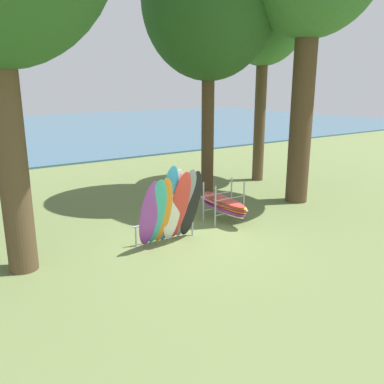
# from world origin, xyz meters

# --- Properties ---
(ground_plane) EXTENTS (80.00, 80.00, 0.00)m
(ground_plane) POSITION_xyz_m (0.00, 0.00, 0.00)
(ground_plane) COLOR olive
(tree_far_left_back) EXTENTS (3.51, 3.51, 8.86)m
(tree_far_left_back) POSITION_xyz_m (6.53, 4.65, 6.74)
(tree_far_left_back) COLOR brown
(tree_far_left_back) RESTS_ON ground
(tree_far_right_back) EXTENTS (4.62, 4.62, 9.52)m
(tree_far_right_back) POSITION_xyz_m (3.18, 3.84, 6.82)
(tree_far_right_back) COLOR #4C3823
(tree_far_right_back) RESTS_ON ground
(leaning_board_pile) EXTENTS (1.84, 0.94, 2.21)m
(leaning_board_pile) POSITION_xyz_m (-0.52, 0.39, 1.00)
(leaning_board_pile) COLOR purple
(leaning_board_pile) RESTS_ON ground
(board_storage_rack) EXTENTS (1.15, 2.13, 1.25)m
(board_storage_rack) POSITION_xyz_m (1.78, 1.10, 0.55)
(board_storage_rack) COLOR #9EA0A5
(board_storage_rack) RESTS_ON ground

